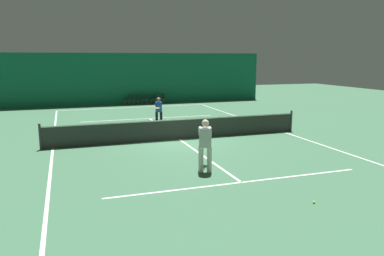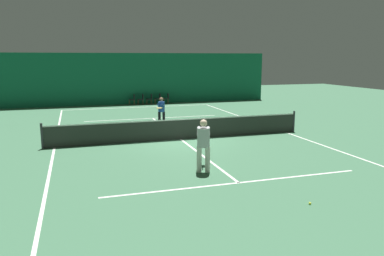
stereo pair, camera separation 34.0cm
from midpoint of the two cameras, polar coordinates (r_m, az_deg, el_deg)
ground_plane at (r=17.27m, az=-1.15°, el=-1.74°), size 60.00×60.00×0.00m
backdrop_curtain at (r=30.69m, az=-8.67°, el=7.43°), size 23.00×0.12×4.08m
court_line_baseline_far at (r=28.72m, az=-7.88°, el=3.15°), size 11.00×0.10×0.00m
court_line_service_far at (r=23.37m, az=-5.58°, el=1.49°), size 8.25×0.10×0.00m
court_line_service_near at (r=11.49m, az=7.98°, el=-8.26°), size 8.25×0.10×0.00m
court_line_sideline_left at (r=16.62m, az=-19.69°, el=-2.86°), size 0.10×23.80×0.00m
court_line_sideline_right at (r=19.51m, az=14.54°, el=-0.63°), size 0.10×23.80×0.00m
court_line_centre at (r=17.27m, az=-1.15°, el=-1.73°), size 0.10×12.80×0.00m
tennis_net at (r=17.17m, az=-1.16°, el=-0.07°), size 12.00×0.10×1.07m
player_near at (r=12.19m, az=2.55°, el=-2.07°), size 0.80×1.43×1.76m
player_far at (r=20.69m, az=-4.22°, el=2.87°), size 0.76×1.34×1.57m
courtside_chair_0 at (r=30.25m, az=-8.71°, el=4.43°), size 0.44×0.44×0.84m
courtside_chair_1 at (r=30.36m, az=-7.40°, el=4.48°), size 0.44×0.44×0.84m
courtside_chair_2 at (r=30.49m, az=-6.11°, el=4.54°), size 0.44×0.44×0.84m
courtside_chair_3 at (r=30.64m, az=-4.83°, el=4.59°), size 0.44×0.44×0.84m
courtside_chair_4 at (r=30.80m, az=-3.56°, el=4.64°), size 0.44×0.44×0.84m
tennis_ball at (r=10.29m, az=18.46°, el=-10.84°), size 0.07×0.07×0.07m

